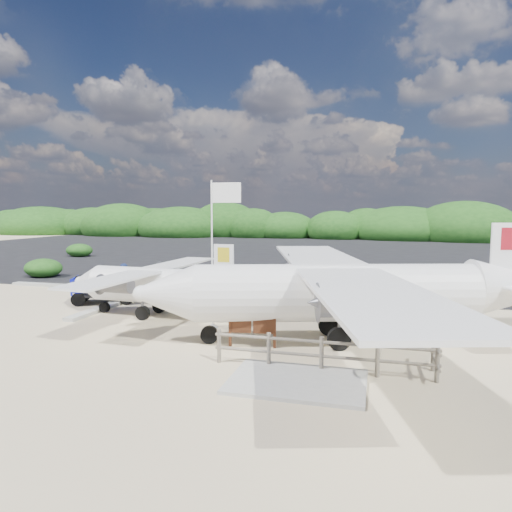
{
  "coord_description": "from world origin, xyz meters",
  "views": [
    {
      "loc": [
        7.43,
        -17.31,
        4.5
      ],
      "look_at": [
        1.51,
        4.73,
        2.15
      ],
      "focal_mm": 32.0,
      "sensor_mm": 36.0,
      "label": 1
    }
  ],
  "objects": [
    {
      "name": "aircraft_small",
      "position": [
        -5.76,
        34.14,
        0.0
      ],
      "size": [
        8.68,
        8.68,
        2.98
      ],
      "primitive_type": null,
      "rotation": [
        0.0,
        0.0,
        3.09
      ],
      "color": "#B2B2B2",
      "rests_on": "ground"
    },
    {
      "name": "walkway_pad",
      "position": [
        5.5,
        -6.0,
        0.0
      ],
      "size": [
        3.5,
        2.5,
        0.1
      ],
      "primitive_type": null,
      "color": "#B2B2B2",
      "rests_on": "ground"
    },
    {
      "name": "lagoon",
      "position": [
        -9.0,
        1.5,
        0.0
      ],
      "size": [
        9.0,
        7.0,
        0.4
      ],
      "primitive_type": null,
      "color": "#B2B2B2",
      "rests_on": "ground"
    },
    {
      "name": "crew_a",
      "position": [
        -4.26,
        1.92,
        0.96
      ],
      "size": [
        0.82,
        0.67,
        1.93
      ],
      "primitive_type": "imported",
      "rotation": [
        0.0,
        0.0,
        2.81
      ],
      "color": "#14214C",
      "rests_on": "ground"
    },
    {
      "name": "ground",
      "position": [
        0.0,
        0.0,
        0.0
      ],
      "size": [
        160.0,
        160.0,
        0.0
      ],
      "primitive_type": "plane",
      "color": "beige"
    },
    {
      "name": "crew_b",
      "position": [
        -2.04,
        1.58,
        0.88
      ],
      "size": [
        1.02,
        0.89,
        1.77
      ],
      "primitive_type": "imported",
      "rotation": [
        0.0,
        0.0,
        2.85
      ],
      "color": "#14214C",
      "rests_on": "ground"
    },
    {
      "name": "signboard",
      "position": [
        3.54,
        -3.3,
        0.0
      ],
      "size": [
        1.67,
        0.37,
        1.37
      ],
      "primitive_type": null,
      "rotation": [
        0.0,
        0.0,
        0.13
      ],
      "color": "#4D2816",
      "rests_on": "ground"
    },
    {
      "name": "fence",
      "position": [
        6.0,
        -5.0,
        0.0
      ],
      "size": [
        6.4,
        2.0,
        1.1
      ],
      "primitive_type": null,
      "color": "#B2B2B2",
      "rests_on": "ground"
    },
    {
      "name": "vegetation_band",
      "position": [
        0.0,
        55.0,
        0.0
      ],
      "size": [
        124.0,
        8.0,
        4.4
      ],
      "primitive_type": null,
      "color": "#B2B2B2",
      "rests_on": "ground"
    },
    {
      "name": "aircraft_large",
      "position": [
        10.18,
        19.84,
        0.0
      ],
      "size": [
        21.3,
        21.3,
        5.14
      ],
      "primitive_type": null,
      "rotation": [
        0.0,
        0.0,
        3.43
      ],
      "color": "#B2B2B2",
      "rests_on": "ground"
    },
    {
      "name": "flagpole",
      "position": [
        1.4,
        -1.24,
        0.0
      ],
      "size": [
        1.16,
        0.58,
        5.57
      ],
      "primitive_type": null,
      "rotation": [
        0.0,
        0.0,
        0.11
      ],
      "color": "white",
      "rests_on": "ground"
    },
    {
      "name": "baggage_cart",
      "position": [
        -5.22,
        1.69,
        0.0
      ],
      "size": [
        3.48,
        2.82,
        1.52
      ],
      "primitive_type": null,
      "rotation": [
        0.0,
        0.0,
        0.41
      ],
      "color": "#0C13BD",
      "rests_on": "ground"
    },
    {
      "name": "asphalt_apron",
      "position": [
        0.0,
        30.0,
        0.0
      ],
      "size": [
        90.0,
        50.0,
        0.04
      ],
      "primitive_type": null,
      "color": "#B2B2B2",
      "rests_on": "ground"
    }
  ]
}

